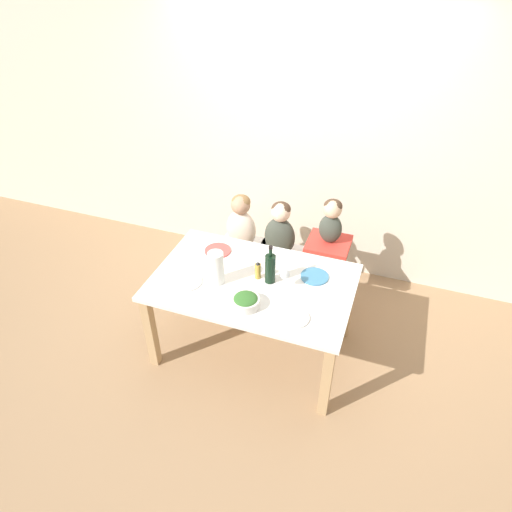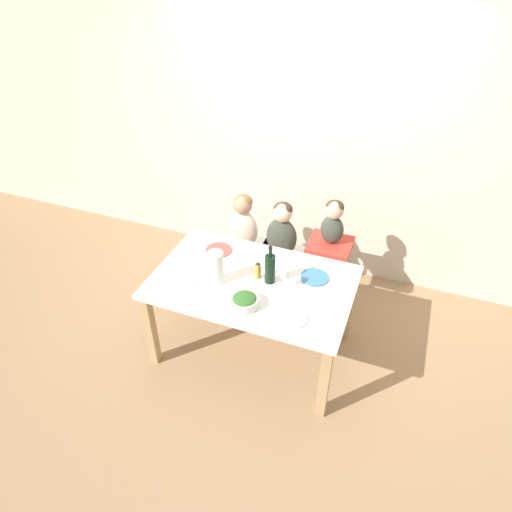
% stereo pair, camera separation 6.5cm
% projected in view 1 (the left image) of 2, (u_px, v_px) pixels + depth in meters
% --- Properties ---
extents(ground_plane, '(14.00, 14.00, 0.00)m').
position_uv_depth(ground_plane, '(253.00, 347.00, 3.85)').
color(ground_plane, '#9E7A56').
extents(wall_back, '(10.00, 0.06, 2.70)m').
position_uv_depth(wall_back, '(304.00, 135.00, 4.07)').
color(wall_back, beige).
rests_on(wall_back, ground_plane).
extents(dining_table, '(1.50, 0.95, 0.73)m').
position_uv_depth(dining_table, '(253.00, 290.00, 3.47)').
color(dining_table, white).
rests_on(dining_table, ground_plane).
extents(chair_far_left, '(0.43, 0.41, 0.45)m').
position_uv_depth(chair_far_left, '(242.00, 252.00, 4.29)').
color(chair_far_left, silver).
rests_on(chair_far_left, ground_plane).
extents(chair_far_center, '(0.43, 0.41, 0.45)m').
position_uv_depth(chair_far_center, '(279.00, 260.00, 4.20)').
color(chair_far_center, silver).
rests_on(chair_far_center, ground_plane).
extents(chair_right_highchair, '(0.36, 0.35, 0.69)m').
position_uv_depth(chair_right_highchair, '(327.00, 255.00, 3.98)').
color(chair_right_highchair, silver).
rests_on(chair_right_highchair, ground_plane).
extents(person_child_left, '(0.28, 0.18, 0.53)m').
position_uv_depth(person_child_left, '(241.00, 221.00, 4.09)').
color(person_child_left, beige).
rests_on(person_child_left, chair_far_left).
extents(person_child_center, '(0.28, 0.18, 0.53)m').
position_uv_depth(person_child_center, '(280.00, 229.00, 3.99)').
color(person_child_center, '#3D4238').
rests_on(person_child_center, chair_far_center).
extents(person_baby_right, '(0.19, 0.16, 0.40)m').
position_uv_depth(person_baby_right, '(332.00, 218.00, 3.76)').
color(person_baby_right, '#3D4238').
rests_on(person_baby_right, chair_right_highchair).
extents(wine_bottle, '(0.08, 0.08, 0.32)m').
position_uv_depth(wine_bottle, '(270.00, 268.00, 3.34)').
color(wine_bottle, black).
rests_on(wine_bottle, dining_table).
extents(paper_towel_roll, '(0.12, 0.12, 0.26)m').
position_uv_depth(paper_towel_roll, '(216.00, 268.00, 3.33)').
color(paper_towel_roll, white).
rests_on(paper_towel_roll, dining_table).
extents(wine_glass_near, '(0.07, 0.07, 0.17)m').
position_uv_depth(wine_glass_near, '(285.00, 274.00, 3.28)').
color(wine_glass_near, white).
rests_on(wine_glass_near, dining_table).
extents(salad_bowl_large, '(0.20, 0.20, 0.09)m').
position_uv_depth(salad_bowl_large, '(246.00, 301.00, 3.17)').
color(salad_bowl_large, silver).
rests_on(salad_bowl_large, dining_table).
extents(dinner_plate_front_left, '(0.21, 0.21, 0.01)m').
position_uv_depth(dinner_plate_front_left, '(187.00, 282.00, 3.40)').
color(dinner_plate_front_left, silver).
rests_on(dinner_plate_front_left, dining_table).
extents(dinner_plate_back_left, '(0.21, 0.21, 0.01)m').
position_uv_depth(dinner_plate_back_left, '(218.00, 251.00, 3.72)').
color(dinner_plate_back_left, '#D14C47').
rests_on(dinner_plate_back_left, dining_table).
extents(dinner_plate_back_right, '(0.21, 0.21, 0.01)m').
position_uv_depth(dinner_plate_back_right, '(315.00, 276.00, 3.45)').
color(dinner_plate_back_right, teal).
rests_on(dinner_plate_back_right, dining_table).
extents(dinner_plate_front_right, '(0.21, 0.21, 0.01)m').
position_uv_depth(dinner_plate_front_right, '(294.00, 317.00, 3.09)').
color(dinner_plate_front_right, silver).
rests_on(dinner_plate_front_right, dining_table).
extents(condiment_bottle_hot_sauce, '(0.04, 0.04, 0.15)m').
position_uv_depth(condiment_bottle_hot_sauce, '(258.00, 270.00, 3.40)').
color(condiment_bottle_hot_sauce, '#BC8E33').
rests_on(condiment_bottle_hot_sauce, dining_table).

